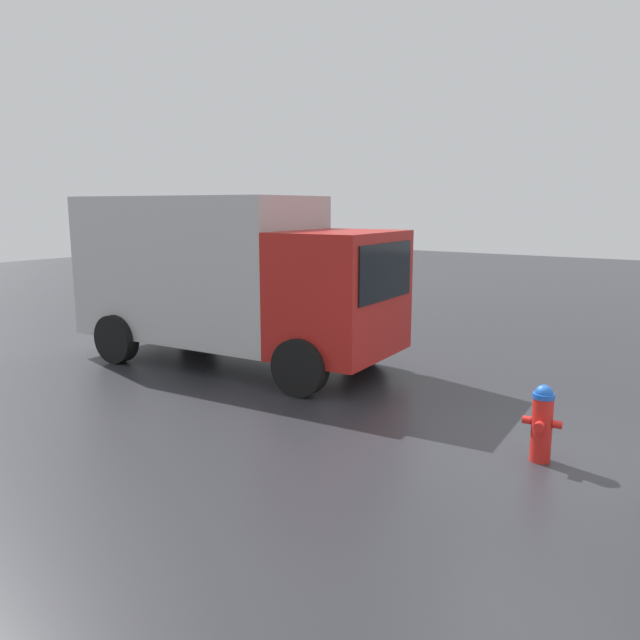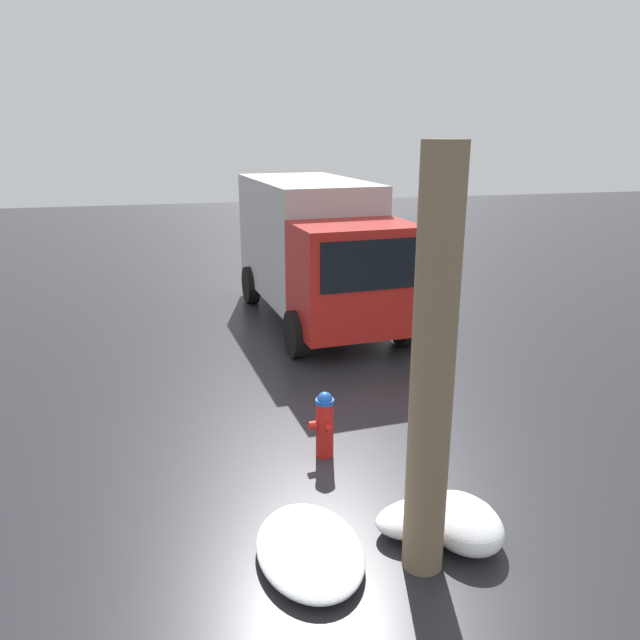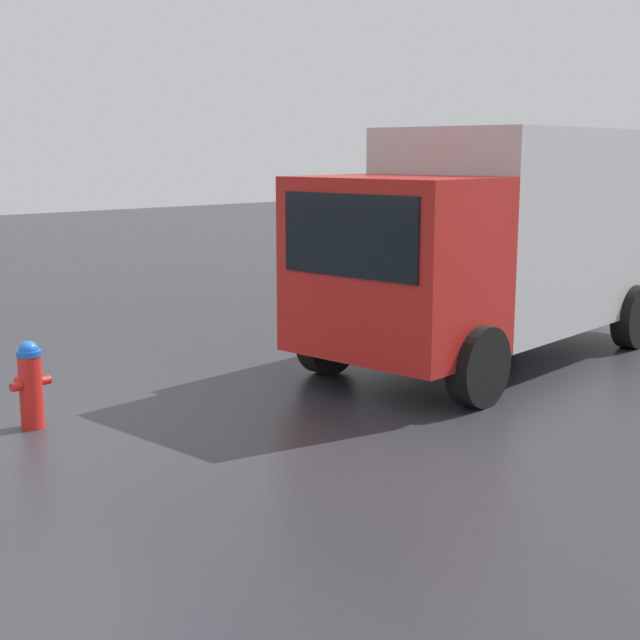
% 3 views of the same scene
% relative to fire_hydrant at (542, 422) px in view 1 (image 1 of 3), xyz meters
% --- Properties ---
extents(ground_plane, '(60.00, 60.00, 0.00)m').
position_rel_fire_hydrant_xyz_m(ground_plane, '(0.00, -0.00, -0.46)').
color(ground_plane, '#28282D').
extents(fire_hydrant, '(0.44, 0.34, 0.90)m').
position_rel_fire_hydrant_xyz_m(fire_hydrant, '(0.00, 0.00, 0.00)').
color(fire_hydrant, red).
rests_on(fire_hydrant, ground_plane).
extents(delivery_truck, '(6.20, 2.86, 3.05)m').
position_rel_fire_hydrant_xyz_m(delivery_truck, '(6.07, -1.34, 1.19)').
color(delivery_truck, red).
rests_on(delivery_truck, ground_plane).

